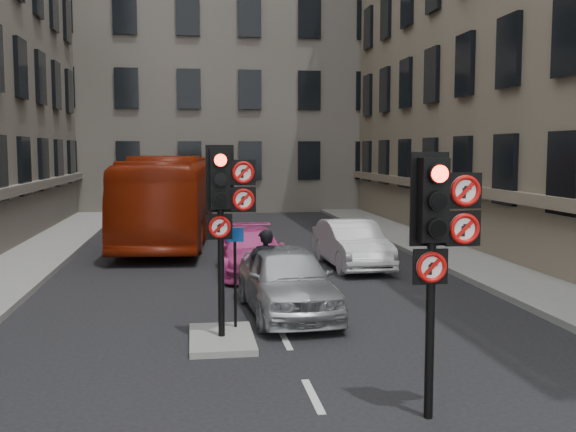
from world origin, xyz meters
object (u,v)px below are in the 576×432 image
object	(u,v)px
car_white	(352,244)
signal_near	(439,228)
bus_red	(170,199)
car_silver	(287,280)
car_pink	(251,251)
motorcycle	(252,272)
signal_far	(225,199)
motorcyclist	(265,269)
info_sign	(235,263)

from	to	relation	value
car_white	signal_near	bearing A→B (deg)	-100.75
signal_near	bus_red	size ratio (longest dim) A/B	0.29
car_silver	car_pink	xyz separation A→B (m)	(-0.33, 5.03, -0.11)
signal_near	motorcycle	bearing A→B (deg)	101.13
signal_far	car_pink	world-z (taller)	signal_far
signal_far	car_silver	distance (m)	3.14
car_white	bus_red	bearing A→B (deg)	128.21
motorcyclist	info_sign	bearing A→B (deg)	54.15
signal_near	car_silver	xyz separation A→B (m)	(-1.17, 6.01, -1.82)
car_white	motorcycle	size ratio (longest dim) A/B	2.82
motorcyclist	car_white	bearing A→B (deg)	-135.72
signal_far	info_sign	distance (m)	1.46
motorcycle	info_sign	xyz separation A→B (m)	(-0.68, -4.06, 0.93)
car_pink	motorcycle	xyz separation A→B (m)	(-0.21, -2.37, -0.19)
signal_near	car_silver	size ratio (longest dim) A/B	0.80
signal_far	motorcycle	world-z (taller)	signal_far
bus_red	signal_near	bearing A→B (deg)	-73.51
info_sign	car_white	bearing A→B (deg)	74.00
signal_far	signal_near	bearing A→B (deg)	-56.98
car_pink	info_sign	bearing A→B (deg)	-97.40
signal_far	car_silver	size ratio (longest dim) A/B	0.80
motorcyclist	info_sign	distance (m)	2.12
car_pink	car_silver	bearing A→B (deg)	-85.75
car_silver	car_white	size ratio (longest dim) A/B	1.03
car_pink	car_white	bearing A→B (deg)	11.35
car_silver	car_white	xyz separation A→B (m)	(2.82, 5.64, -0.04)
car_silver	motorcyclist	size ratio (longest dim) A/B	2.45
signal_far	car_white	bearing A→B (deg)	60.90
signal_near	bus_red	xyz separation A→B (m)	(-4.07, 18.26, -0.89)
signal_near	motorcycle	world-z (taller)	signal_near
car_white	motorcyclist	distance (m)	6.08
car_white	bus_red	size ratio (longest dim) A/B	0.36
signal_near	motorcyclist	xyz separation A→B (m)	(-1.60, 6.52, -1.67)
car_white	motorcycle	distance (m)	4.50
car_pink	signal_far	bearing A→B (deg)	-98.43
car_silver	signal_near	bearing A→B (deg)	-82.42
signal_far	bus_red	bearing A→B (deg)	95.88
signal_far	motorcyclist	distance (m)	3.25
motorcycle	motorcyclist	size ratio (longest dim) A/B	0.85
motorcycle	info_sign	bearing A→B (deg)	-94.39
signal_far	info_sign	bearing A→B (deg)	70.57
car_pink	motorcyclist	distance (m)	4.53
car_pink	info_sign	size ratio (longest dim) A/B	2.29
signal_near	car_pink	bearing A→B (deg)	97.74
bus_red	motorcyclist	size ratio (longest dim) A/B	6.64
motorcycle	motorcyclist	bearing A→B (deg)	-81.94
signal_near	car_white	world-z (taller)	signal_near
car_pink	motorcycle	bearing A→B (deg)	-94.49
bus_red	signal_far	bearing A→B (deg)	-80.19
car_white	car_pink	size ratio (longest dim) A/B	0.97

